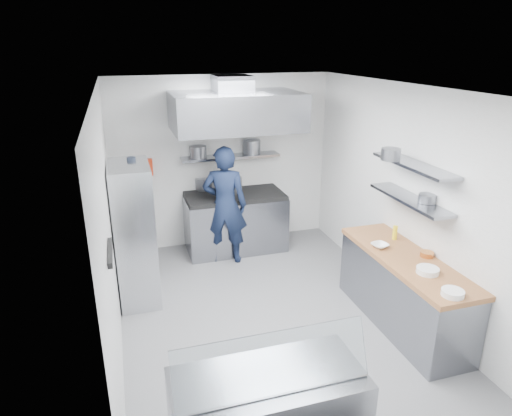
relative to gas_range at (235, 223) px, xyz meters
name	(u,v)px	position (x,y,z in m)	size (l,w,h in m)	color
floor	(270,316)	(-0.10, -2.10, -0.45)	(5.00, 5.00, 0.00)	slate
ceiling	(273,88)	(-0.10, -2.10, 2.35)	(5.00, 5.00, 0.00)	silver
wall_back	(223,162)	(-0.10, 0.40, 0.95)	(3.60, 0.02, 2.80)	white
wall_front	(391,339)	(-0.10, -4.60, 0.95)	(3.60, 0.02, 2.80)	white
wall_left	(109,230)	(-1.90, -2.10, 0.95)	(5.00, 0.02, 2.80)	white
wall_right	(406,198)	(1.70, -2.10, 0.95)	(5.00, 0.02, 2.80)	white
gas_range	(235,223)	(0.00, 0.00, 0.00)	(1.60, 0.80, 0.90)	gray
cooktop	(235,196)	(0.00, 0.00, 0.48)	(1.57, 0.78, 0.06)	black
stock_pot_left	(203,184)	(-0.43, 0.39, 0.61)	(0.27, 0.27, 0.20)	slate
stock_pot_mid	(232,185)	(-0.01, 0.13, 0.63)	(0.31, 0.31, 0.24)	slate
over_range_shelf	(231,157)	(0.00, 0.24, 1.07)	(1.60, 0.30, 0.04)	gray
shelf_pot_a	(198,152)	(-0.52, 0.27, 1.18)	(0.26, 0.26, 0.18)	slate
shelf_pot_b	(252,147)	(0.37, 0.30, 1.20)	(0.28, 0.28, 0.22)	slate
extractor_hood	(236,111)	(0.00, -0.18, 1.85)	(1.90, 1.15, 0.55)	gray
hood_duct	(232,84)	(0.00, 0.05, 2.23)	(0.55, 0.55, 0.24)	slate
red_firebox	(145,167)	(-1.35, 0.34, 0.97)	(0.22, 0.10, 0.26)	red
chef	(225,205)	(-0.26, -0.38, 0.47)	(0.67, 0.44, 1.84)	#111A33
wire_rack	(135,233)	(-1.63, -1.11, 0.48)	(0.50, 0.90, 1.85)	silver
rack_bin_a	(135,240)	(-1.63, -1.05, 0.35)	(0.15, 0.19, 0.17)	white
rack_bin_b	(131,199)	(-1.63, -0.80, 0.85)	(0.15, 0.19, 0.17)	yellow
rack_jar	(132,164)	(-1.58, -0.92, 1.35)	(0.11, 0.11, 0.18)	black
knife_strip	(110,252)	(-1.88, -3.00, 1.10)	(0.04, 0.55, 0.05)	black
prep_counter_base	(403,293)	(1.38, -2.70, -0.03)	(0.62, 2.00, 0.84)	gray
prep_counter_top	(407,259)	(1.38, -2.70, 0.42)	(0.65, 2.04, 0.06)	#975837
plate_stack_a	(453,293)	(1.30, -3.58, 0.48)	(0.22, 0.22, 0.06)	white
plate_stack_b	(428,270)	(1.36, -3.10, 0.48)	(0.24, 0.24, 0.06)	white
copper_pan	(427,254)	(1.61, -2.75, 0.48)	(0.15, 0.15, 0.06)	#C77838
squeeze_bottle	(395,233)	(1.53, -2.20, 0.54)	(0.06, 0.06, 0.18)	yellow
mixing_bowl	(380,245)	(1.22, -2.37, 0.47)	(0.20, 0.20, 0.05)	white
wall_shelf_lower	(410,199)	(1.54, -2.40, 1.05)	(0.30, 1.30, 0.04)	gray
wall_shelf_upper	(414,165)	(1.54, -2.40, 1.47)	(0.30, 1.30, 0.04)	gray
shelf_pot_c	(427,198)	(1.62, -2.61, 1.12)	(0.20, 0.20, 0.10)	slate
shelf_pot_d	(391,154)	(1.37, -2.18, 1.56)	(0.23, 0.23, 0.14)	slate
display_glass	(274,363)	(-0.79, -4.22, 0.62)	(1.47, 0.02, 0.45)	silver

